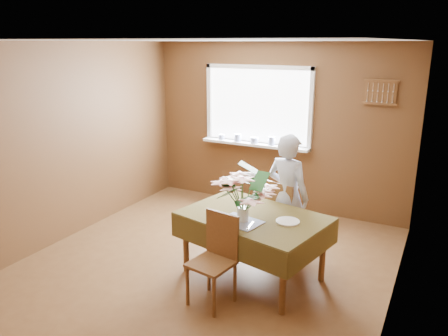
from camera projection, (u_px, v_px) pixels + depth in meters
The scene contains 15 objects.
floor at pixel (202, 268), 4.99m from camera, with size 4.50×4.50×0.00m, color brown.
ceiling at pixel (198, 40), 4.29m from camera, with size 4.50×4.50×0.00m, color white.
wall_back at pixel (276, 127), 6.56m from camera, with size 4.00×4.00×0.00m, color brown.
wall_front at pixel (17, 248), 2.72m from camera, with size 4.00×4.00×0.00m, color brown.
wall_left at pixel (64, 143), 5.52m from camera, with size 4.50×4.50×0.00m, color brown.
wall_right at pixel (401, 191), 3.75m from camera, with size 4.50×4.50×0.00m, color brown.
window_assembly at pixel (257, 120), 6.61m from camera, with size 1.72×0.20×1.22m.
spoon_rack at pixel (381, 92), 5.72m from camera, with size 0.44×0.05×0.33m.
dining_table at pixel (253, 223), 4.65m from camera, with size 1.66×1.30×0.72m.
chair_far at pixel (284, 213), 5.27m from camera, with size 0.48×0.48×0.89m.
chair_near at pixel (216, 254), 4.25m from camera, with size 0.45×0.45×0.90m.
seated_woman at pixel (288, 196), 5.13m from camera, with size 0.54×0.36×1.49m, color white.
flower_bouquet at pixel (243, 190), 4.38m from camera, with size 0.61×0.61×0.52m.
side_plate at pixel (288, 221), 4.45m from camera, with size 0.24×0.24×0.01m, color white.
table_knife at pixel (250, 225), 4.35m from camera, with size 0.02×0.21×0.00m, color silver.
Camera 1 is at (2.29, -3.85, 2.49)m, focal length 35.00 mm.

